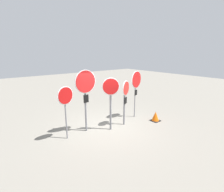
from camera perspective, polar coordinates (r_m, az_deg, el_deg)
name	(u,v)px	position (r m, az deg, el deg)	size (l,w,h in m)	color
ground_plane	(108,127)	(8.01, -1.17, -10.23)	(40.00, 40.00, 0.00)	gray
stop_sign_0	(65,100)	(6.71, -14.95, -1.17)	(0.68, 0.20, 2.10)	slate
stop_sign_1	(86,88)	(7.15, -8.65, 2.63)	(0.95, 0.15, 2.63)	slate
stop_sign_2	(111,94)	(7.26, -0.43, 0.61)	(0.64, 0.38, 2.30)	slate
stop_sign_3	(125,95)	(7.86, 4.38, 0.46)	(0.61, 0.30, 2.08)	slate
stop_sign_4	(136,82)	(8.83, 7.91, 4.41)	(0.84, 0.24, 2.40)	slate
traffic_cone_0	(155,116)	(8.91, 14.01, -6.45)	(0.43, 0.43, 0.48)	black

